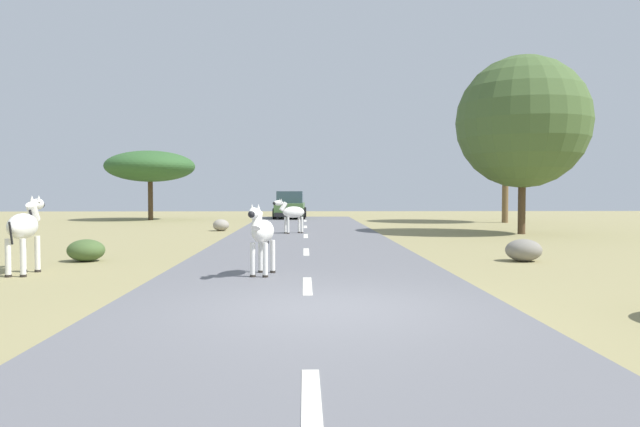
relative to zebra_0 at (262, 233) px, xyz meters
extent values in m
plane|color=#8E8456|center=(1.20, -3.35, -0.91)|extent=(90.00, 90.00, 0.00)
cube|color=slate|center=(0.91, -3.35, -0.89)|extent=(6.00, 64.00, 0.05)
cube|color=silver|center=(0.91, -7.35, -0.86)|extent=(0.16, 2.00, 0.01)
cube|color=silver|center=(0.91, -1.35, -0.86)|extent=(0.16, 2.00, 0.01)
cube|color=silver|center=(0.91, 4.65, -0.86)|extent=(0.16, 2.00, 0.01)
cube|color=silver|center=(0.91, 10.65, -0.86)|extent=(0.16, 2.00, 0.01)
cube|color=silver|center=(0.91, 16.65, -0.86)|extent=(0.16, 2.00, 0.01)
cube|color=silver|center=(0.91, 22.65, -0.86)|extent=(0.16, 2.00, 0.01)
ellipsoid|color=silver|center=(0.01, 0.08, 0.02)|extent=(0.56, 1.05, 0.47)
cylinder|color=silver|center=(-0.17, -0.22, -0.52)|extent=(0.12, 0.12, 0.68)
cylinder|color=#28231E|center=(-0.17, -0.22, -0.84)|extent=(0.13, 0.13, 0.05)
cylinder|color=silver|center=(0.08, -0.26, -0.52)|extent=(0.12, 0.12, 0.68)
cylinder|color=#28231E|center=(0.08, -0.26, -0.84)|extent=(0.13, 0.13, 0.05)
cylinder|color=silver|center=(-0.06, 0.43, -0.52)|extent=(0.12, 0.12, 0.68)
cylinder|color=#28231E|center=(-0.06, 0.43, -0.84)|extent=(0.13, 0.13, 0.05)
cylinder|color=silver|center=(0.20, 0.39, -0.52)|extent=(0.12, 0.12, 0.68)
cylinder|color=#28231E|center=(0.20, 0.39, -0.84)|extent=(0.13, 0.13, 0.05)
cylinder|color=silver|center=(-0.07, -0.39, 0.26)|extent=(0.24, 0.38, 0.40)
cube|color=black|center=(-0.07, -0.39, 0.35)|extent=(0.09, 0.33, 0.28)
ellipsoid|color=silver|center=(-0.11, -0.62, 0.41)|extent=(0.25, 0.46, 0.22)
ellipsoid|color=black|center=(-0.14, -0.79, 0.40)|extent=(0.15, 0.17, 0.13)
cone|color=silver|center=(-0.15, -0.50, 0.52)|extent=(0.09, 0.09, 0.13)
cone|color=silver|center=(-0.03, -0.52, 0.52)|extent=(0.09, 0.09, 0.13)
cylinder|color=black|center=(0.10, 0.58, -0.07)|extent=(0.06, 0.15, 0.41)
ellipsoid|color=silver|center=(0.42, 12.18, 0.00)|extent=(1.05, 0.82, 0.46)
cylinder|color=silver|center=(0.08, 12.13, -0.53)|extent=(0.13, 0.13, 0.67)
cylinder|color=#28231E|center=(0.08, 12.13, -0.84)|extent=(0.15, 0.15, 0.04)
cylinder|color=silver|center=(0.20, 11.91, -0.53)|extent=(0.13, 0.13, 0.67)
cylinder|color=#28231E|center=(0.20, 11.91, -0.84)|extent=(0.15, 0.15, 0.04)
cylinder|color=silver|center=(0.64, 12.45, -0.53)|extent=(0.13, 0.13, 0.67)
cylinder|color=#28231E|center=(0.64, 12.45, -0.84)|extent=(0.15, 0.15, 0.04)
cylinder|color=silver|center=(0.76, 12.23, -0.53)|extent=(0.13, 0.13, 0.67)
cylinder|color=#28231E|center=(0.76, 12.23, -0.84)|extent=(0.15, 0.15, 0.04)
cylinder|color=silver|center=(0.01, 11.95, 0.24)|extent=(0.39, 0.33, 0.39)
cube|color=black|center=(0.01, 11.95, 0.32)|extent=(0.30, 0.19, 0.27)
ellipsoid|color=silver|center=(-0.19, 11.84, 0.38)|extent=(0.46, 0.37, 0.21)
ellipsoid|color=black|center=(-0.34, 11.75, 0.37)|extent=(0.19, 0.18, 0.13)
cone|color=silver|center=(-0.13, 11.94, 0.49)|extent=(0.11, 0.11, 0.12)
cone|color=silver|center=(-0.07, 11.83, 0.49)|extent=(0.11, 0.11, 0.12)
cylinder|color=black|center=(0.85, 12.42, -0.09)|extent=(0.14, 0.10, 0.40)
ellipsoid|color=silver|center=(-5.04, 0.62, 0.10)|extent=(0.53, 1.17, 0.54)
cylinder|color=silver|center=(-4.91, 1.00, -0.52)|extent=(0.12, 0.12, 0.78)
cylinder|color=#28231E|center=(-4.91, 1.00, -0.89)|extent=(0.14, 0.14, 0.05)
cylinder|color=silver|center=(-5.20, 0.98, -0.52)|extent=(0.12, 0.12, 0.78)
cylinder|color=#28231E|center=(-5.20, 0.98, -0.89)|extent=(0.14, 0.14, 0.05)
cylinder|color=silver|center=(-4.87, 0.25, -0.52)|extent=(0.12, 0.12, 0.78)
cylinder|color=#28231E|center=(-4.87, 0.25, -0.89)|extent=(0.14, 0.14, 0.05)
cylinder|color=silver|center=(-5.16, 0.23, -0.52)|extent=(0.12, 0.12, 0.78)
cylinder|color=#28231E|center=(-5.16, 0.23, -0.89)|extent=(0.14, 0.14, 0.05)
cylinder|color=silver|center=(-5.07, 1.17, 0.38)|extent=(0.23, 0.42, 0.46)
cube|color=black|center=(-5.07, 1.17, 0.47)|extent=(0.06, 0.38, 0.32)
ellipsoid|color=silver|center=(-5.08, 1.44, 0.55)|extent=(0.24, 0.51, 0.25)
ellipsoid|color=black|center=(-5.10, 1.63, 0.53)|extent=(0.16, 0.18, 0.15)
cone|color=silver|center=(-5.00, 1.31, 0.67)|extent=(0.10, 0.10, 0.15)
cone|color=silver|center=(-5.15, 1.31, 0.67)|extent=(0.10, 0.10, 0.15)
cylinder|color=black|center=(-5.00, 0.04, -0.01)|extent=(0.05, 0.16, 0.46)
cube|color=#476B38|center=(-0.06, 26.16, -0.28)|extent=(1.90, 4.24, 0.80)
cube|color=#334751|center=(-0.06, 26.36, 0.50)|extent=(1.69, 2.24, 0.76)
cube|color=black|center=(-0.12, 24.00, -0.56)|extent=(1.71, 0.20, 0.24)
cylinder|color=black|center=(-1.00, 24.83, -0.52)|extent=(0.24, 0.69, 0.68)
cylinder|color=black|center=(0.80, 24.79, -0.52)|extent=(0.24, 0.69, 0.68)
cylinder|color=black|center=(-0.93, 27.53, -0.52)|extent=(0.24, 0.69, 0.68)
cylinder|color=black|center=(0.87, 27.49, -0.52)|extent=(0.24, 0.69, 0.68)
cylinder|color=#4C3823|center=(9.83, 12.21, 0.31)|extent=(0.31, 0.31, 2.44)
sphere|color=#425B2D|center=(9.83, 12.21, 3.69)|extent=(5.41, 5.41, 5.41)
cylinder|color=brown|center=(12.25, 21.25, 1.12)|extent=(0.35, 0.35, 4.07)
sphere|color=#425B2D|center=(12.25, 21.25, 5.18)|extent=(5.07, 5.07, 5.07)
cylinder|color=#4C3823|center=(-8.70, 25.02, 0.27)|extent=(0.30, 0.30, 2.38)
ellipsoid|color=#2D5628|center=(-8.70, 25.02, 2.42)|extent=(5.48, 5.48, 1.92)
ellipsoid|color=#425B2D|center=(-4.60, 2.97, -0.64)|extent=(0.92, 0.83, 0.55)
ellipsoid|color=gray|center=(-2.86, 14.50, -0.65)|extent=(0.71, 0.73, 0.52)
ellipsoid|color=gray|center=(6.33, 2.68, -0.64)|extent=(0.90, 0.81, 0.56)
camera|label=1|loc=(0.85, -11.83, 0.81)|focal=33.09mm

